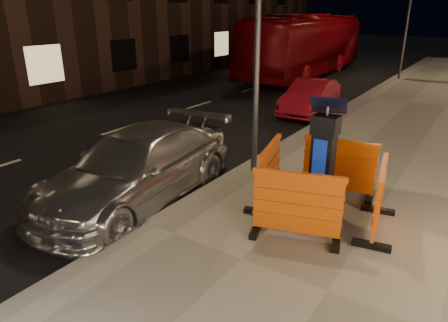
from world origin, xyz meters
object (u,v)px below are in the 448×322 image
Objects in this scene: bus_doubledecker at (304,75)px; car_red at (309,113)px; barrier_back at (339,167)px; barrier_kerbside at (270,172)px; parking_kiosk at (323,161)px; car_silver at (140,199)px; barrier_front at (297,206)px; barrier_bldgside at (379,198)px.

car_red is at bearing -67.24° from bus_doubledecker.
barrier_back and barrier_kerbside have the same top height.
parking_kiosk reaches higher than car_silver.
bus_doubledecker is (-5.84, 15.44, -0.69)m from barrier_kerbside.
barrier_back is 16.02m from bus_doubledecker.
barrier_back is at bearing -67.97° from car_red.
parking_kiosk is 7.96m from car_red.
barrier_kerbside is at bearing -70.78° from bus_doubledecker.
barrier_front is 17.76m from bus_doubledecker.
barrier_front is 0.12× the size of bus_doubledecker.
barrier_kerbside and barrier_bldgside have the same top height.
parking_kiosk is at bearing -71.02° from car_red.
bus_doubledecker is (-6.79, 16.39, -0.69)m from barrier_front.
parking_kiosk reaches higher than barrier_back.
barrier_bldgside is (1.90, 0.00, 0.00)m from barrier_kerbside.
barrier_front is 1.00× the size of barrier_bldgside.
barrier_front reaches higher than car_silver.
barrier_back is at bearing 73.47° from barrier_front.
car_red is (-4.05, 7.25, -0.69)m from barrier_bldgside.
parking_kiosk reaches higher than bus_doubledecker.
barrier_front and barrier_back have the same top height.
car_red is (-3.10, 6.30, -0.69)m from barrier_back.
barrier_bldgside is at bearing -11.53° from parking_kiosk.
barrier_front is at bearing 125.47° from barrier_bldgside.
car_silver is (-3.17, -1.07, -1.11)m from parking_kiosk.
car_silver is at bearing -172.82° from parking_kiosk.
barrier_back is 1.34m from barrier_bldgside.
barrier_back is 0.39× the size of car_red.
bus_doubledecker reaches higher than barrier_back.
car_silver is at bearing -79.14° from bus_doubledecker.
bus_doubledecker reaches higher than barrier_bldgside.
barrier_bldgside is at bearing -64.87° from bus_doubledecker.
barrier_bldgside is 4.31m from car_silver.
car_silver is 1.28× the size of car_red.
barrier_kerbside is 2.56m from car_silver.
barrier_bldgside is (0.95, 0.95, 0.00)m from barrier_front.
car_red is (-3.10, 8.20, -0.69)m from barrier_front.
bus_doubledecker is at bearing 106.59° from barrier_back.
bus_doubledecker is at bearing 102.22° from parking_kiosk.
barrier_bldgside is (0.95, 0.00, -0.42)m from parking_kiosk.
barrier_back reaches higher than car_silver.
barrier_back is 7.05m from car_red.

